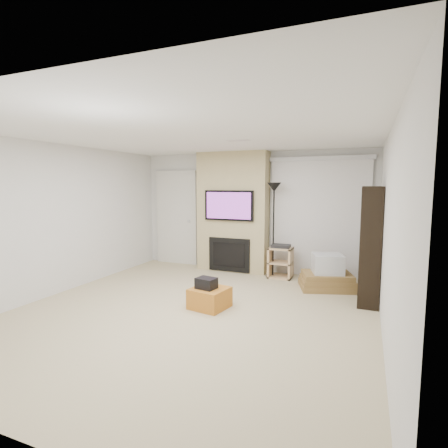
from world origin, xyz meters
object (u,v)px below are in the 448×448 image
at_px(bookshelf, 370,245).
at_px(av_stand, 281,260).
at_px(box_stack, 327,276).
at_px(ottoman, 210,298).
at_px(floor_lamp, 274,203).

bearing_deg(bookshelf, av_stand, 150.40).
height_order(box_stack, bookshelf, bookshelf).
height_order(ottoman, floor_lamp, floor_lamp).
bearing_deg(ottoman, box_stack, 47.80).
bearing_deg(ottoman, floor_lamp, 78.53).
bearing_deg(floor_lamp, box_stack, -21.48).
distance_m(ottoman, box_stack, 2.25).
height_order(av_stand, box_stack, av_stand).
height_order(ottoman, box_stack, box_stack).
relative_size(ottoman, box_stack, 0.46).
relative_size(av_stand, box_stack, 0.61).
bearing_deg(bookshelf, floor_lamp, 152.37).
bearing_deg(box_stack, floor_lamp, 158.52).
distance_m(av_stand, bookshelf, 1.92).
height_order(floor_lamp, box_stack, floor_lamp).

